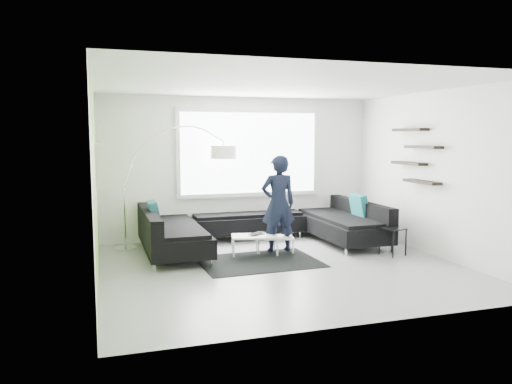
# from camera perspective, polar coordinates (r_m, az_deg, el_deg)

# --- Properties ---
(ground) EXTENTS (5.50, 5.50, 0.00)m
(ground) POSITION_cam_1_polar(r_m,az_deg,el_deg) (7.90, 3.04, -8.56)
(ground) COLOR gray
(ground) RESTS_ON ground
(room_shell) EXTENTS (5.54, 5.04, 2.82)m
(room_shell) POSITION_cam_1_polar(r_m,az_deg,el_deg) (7.84, 2.85, 4.72)
(room_shell) COLOR silver
(room_shell) RESTS_ON ground
(sectional_sofa) EXTENTS (4.28, 2.68, 0.92)m
(sectional_sofa) POSITION_cam_1_polar(r_m,az_deg,el_deg) (9.28, 0.36, -3.73)
(sectional_sofa) COLOR black
(sectional_sofa) RESTS_ON ground
(rug) EXTENTS (1.95, 1.45, 0.01)m
(rug) POSITION_cam_1_polar(r_m,az_deg,el_deg) (8.20, 0.34, -7.95)
(rug) COLOR black
(rug) RESTS_ON ground
(coffee_table) EXTENTS (1.11, 0.78, 0.33)m
(coffee_table) POSITION_cam_1_polar(r_m,az_deg,el_deg) (8.76, 0.99, -5.94)
(coffee_table) COLOR white
(coffee_table) RESTS_ON ground
(arc_lamp) EXTENTS (2.14, 0.93, 2.23)m
(arc_lamp) POSITION_cam_1_polar(r_m,az_deg,el_deg) (9.17, -14.89, 0.41)
(arc_lamp) COLOR silver
(arc_lamp) RESTS_ON ground
(side_table) EXTENTS (0.42, 0.42, 0.47)m
(side_table) POSITION_cam_1_polar(r_m,az_deg,el_deg) (8.91, 15.35, -5.49)
(side_table) COLOR black
(side_table) RESTS_ON ground
(person) EXTENTS (0.64, 0.43, 1.71)m
(person) POSITION_cam_1_polar(r_m,az_deg,el_deg) (8.77, 2.56, -1.36)
(person) COLOR black
(person) RESTS_ON ground
(laptop) EXTENTS (0.58, 0.58, 0.03)m
(laptop) POSITION_cam_1_polar(r_m,az_deg,el_deg) (8.68, 0.35, -4.84)
(laptop) COLOR black
(laptop) RESTS_ON coffee_table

